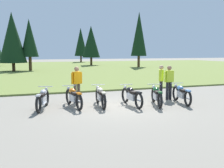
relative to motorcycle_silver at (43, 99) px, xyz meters
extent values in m
plane|color=gray|center=(3.05, -0.47, -0.44)|extent=(140.00, 140.00, 0.00)
cube|color=olive|center=(3.05, 25.66, -0.39)|extent=(80.00, 44.00, 0.10)
cylinder|color=#47331E|center=(0.08, 21.42, 0.43)|extent=(0.36, 0.36, 1.74)
cone|color=black|center=(0.08, 21.42, 3.52)|extent=(2.05, 2.05, 4.43)
cylinder|color=#47331E|center=(-1.78, 21.25, 0.10)|extent=(0.36, 0.36, 1.07)
cone|color=black|center=(-1.78, 21.25, 3.51)|extent=(3.08, 3.08, 5.76)
cylinder|color=#47331E|center=(15.30, 23.76, 0.43)|extent=(0.36, 0.36, 1.73)
cone|color=black|center=(15.30, 23.76, 4.44)|extent=(2.29, 2.29, 6.29)
cylinder|color=#47331E|center=(11.13, 44.25, 0.27)|extent=(0.36, 0.36, 1.42)
cone|color=black|center=(11.13, 44.25, 3.98)|extent=(2.71, 2.71, 5.99)
cylinder|color=#47331E|center=(9.97, 30.86, 0.26)|extent=(0.36, 0.36, 1.40)
cone|color=black|center=(9.97, 30.86, 3.53)|extent=(2.93, 2.93, 5.15)
torus|color=black|center=(0.20, 0.66, -0.09)|extent=(0.30, 0.70, 0.70)
torus|color=black|center=(-0.21, -0.68, -0.09)|extent=(0.30, 0.70, 0.70)
cube|color=silver|center=(-0.01, -0.01, -0.04)|extent=(0.38, 0.67, 0.28)
ellipsoid|color=#B7B7BC|center=(0.05, 0.16, 0.24)|extent=(0.39, 0.53, 0.22)
cube|color=black|center=(-0.07, -0.22, 0.18)|extent=(0.35, 0.52, 0.10)
cube|color=#B7B7BC|center=(-0.21, -0.68, 0.25)|extent=(0.23, 0.35, 0.06)
cylinder|color=silver|center=(0.17, 0.56, 0.42)|extent=(0.60, 0.21, 0.03)
sphere|color=silver|center=(0.20, 0.68, 0.29)|extent=(0.14, 0.14, 0.14)
cylinder|color=silver|center=(0.04, -0.34, -0.14)|extent=(0.23, 0.55, 0.07)
torus|color=black|center=(1.17, 0.64, -0.09)|extent=(0.19, 0.71, 0.70)
torus|color=black|center=(1.36, -0.75, -0.09)|extent=(0.19, 0.71, 0.70)
cube|color=silver|center=(1.26, -0.05, -0.04)|extent=(0.28, 0.66, 0.28)
ellipsoid|color=orange|center=(1.24, 0.13, 0.24)|extent=(0.32, 0.51, 0.22)
cube|color=black|center=(1.29, -0.27, 0.18)|extent=(0.28, 0.51, 0.10)
cube|color=orange|center=(1.36, -0.75, 0.25)|extent=(0.18, 0.34, 0.06)
cylinder|color=silver|center=(1.18, 0.54, 0.42)|extent=(0.62, 0.11, 0.03)
sphere|color=silver|center=(1.17, 0.66, 0.29)|extent=(0.14, 0.14, 0.14)
cylinder|color=silver|center=(1.44, -0.33, -0.14)|extent=(0.14, 0.55, 0.07)
torus|color=black|center=(2.48, 0.50, -0.09)|extent=(0.17, 0.71, 0.70)
torus|color=black|center=(2.34, -0.89, -0.09)|extent=(0.17, 0.71, 0.70)
cube|color=silver|center=(2.41, -0.20, -0.04)|extent=(0.26, 0.66, 0.28)
ellipsoid|color=beige|center=(2.43, -0.02, 0.24)|extent=(0.31, 0.50, 0.22)
cube|color=black|center=(2.39, -0.42, 0.18)|extent=(0.27, 0.50, 0.10)
cube|color=beige|center=(2.34, -0.89, 0.25)|extent=(0.17, 0.33, 0.06)
cylinder|color=silver|center=(2.47, 0.40, 0.42)|extent=(0.62, 0.09, 0.03)
sphere|color=silver|center=(2.48, 0.52, 0.29)|extent=(0.14, 0.14, 0.14)
cylinder|color=silver|center=(2.52, -0.51, -0.14)|extent=(0.12, 0.55, 0.07)
torus|color=black|center=(3.69, 0.13, -0.09)|extent=(0.12, 0.70, 0.70)
torus|color=black|center=(3.74, -1.27, -0.09)|extent=(0.12, 0.70, 0.70)
cube|color=silver|center=(3.72, -0.57, -0.04)|extent=(0.22, 0.65, 0.28)
ellipsoid|color=black|center=(3.71, -0.39, 0.24)|extent=(0.28, 0.49, 0.22)
cube|color=black|center=(3.72, -0.79, 0.18)|extent=(0.24, 0.49, 0.10)
cube|color=black|center=(3.74, -1.27, 0.25)|extent=(0.15, 0.32, 0.06)
cylinder|color=silver|center=(3.70, 0.03, 0.42)|extent=(0.62, 0.05, 0.03)
sphere|color=silver|center=(3.69, 0.15, 0.29)|extent=(0.14, 0.14, 0.14)
cylinder|color=silver|center=(3.86, -0.86, -0.14)|extent=(0.09, 0.55, 0.07)
torus|color=black|center=(5.00, -0.17, -0.09)|extent=(0.30, 0.70, 0.70)
torus|color=black|center=(4.58, -1.51, -0.09)|extent=(0.30, 0.70, 0.70)
cube|color=silver|center=(4.79, -0.84, -0.04)|extent=(0.38, 0.67, 0.28)
ellipsoid|color=#144C23|center=(4.84, -0.67, 0.24)|extent=(0.39, 0.54, 0.22)
cube|color=black|center=(4.72, -1.05, 0.18)|extent=(0.35, 0.52, 0.10)
cube|color=#144C23|center=(4.58, -1.51, 0.25)|extent=(0.23, 0.35, 0.06)
cylinder|color=silver|center=(4.97, -0.27, 0.42)|extent=(0.60, 0.21, 0.03)
sphere|color=silver|center=(5.00, -0.16, 0.29)|extent=(0.14, 0.14, 0.14)
cylinder|color=silver|center=(4.83, -1.17, -0.14)|extent=(0.23, 0.55, 0.07)
torus|color=black|center=(6.22, -0.13, -0.09)|extent=(0.24, 0.71, 0.70)
torus|color=black|center=(5.94, -1.51, -0.09)|extent=(0.24, 0.71, 0.70)
cube|color=silver|center=(6.08, -0.82, -0.04)|extent=(0.32, 0.67, 0.28)
ellipsoid|color=#598CC6|center=(6.11, -0.64, 0.24)|extent=(0.35, 0.52, 0.22)
cube|color=black|center=(6.03, -1.03, 0.18)|extent=(0.31, 0.51, 0.10)
cube|color=#598CC6|center=(5.94, -1.51, 0.25)|extent=(0.20, 0.34, 0.06)
cylinder|color=silver|center=(6.20, -0.23, 0.42)|extent=(0.61, 0.15, 0.03)
sphere|color=silver|center=(6.22, -0.11, 0.29)|extent=(0.14, 0.14, 0.14)
cylinder|color=silver|center=(6.16, -1.14, -0.14)|extent=(0.18, 0.55, 0.07)
cylinder|color=#4C4233|center=(1.51, 0.88, 0.00)|extent=(0.14, 0.14, 0.88)
cylinder|color=#4C4233|center=(1.69, 0.92, 0.00)|extent=(0.14, 0.14, 0.88)
cube|color=orange|center=(1.60, 0.90, 0.72)|extent=(0.41, 0.31, 0.56)
sphere|color=#9E7051|center=(1.60, 0.90, 1.12)|extent=(0.22, 0.22, 0.22)
cylinder|color=orange|center=(1.38, 0.84, 0.70)|extent=(0.09, 0.09, 0.52)
cylinder|color=orange|center=(1.82, 0.96, 0.70)|extent=(0.09, 0.09, 0.52)
cylinder|color=black|center=(5.83, 0.59, 0.00)|extent=(0.14, 0.14, 0.88)
cylinder|color=black|center=(5.90, 0.75, 0.00)|extent=(0.14, 0.14, 0.88)
cube|color=#C6E52D|center=(5.86, 0.67, 0.72)|extent=(0.35, 0.42, 0.56)
sphere|color=tan|center=(5.86, 0.67, 1.12)|extent=(0.22, 0.22, 0.22)
cylinder|color=#C6E52D|center=(5.76, 0.46, 0.70)|extent=(0.09, 0.09, 0.52)
cylinder|color=#C6E52D|center=(5.96, 0.87, 0.70)|extent=(0.09, 0.09, 0.52)
cylinder|color=black|center=(5.92, 0.15, 0.00)|extent=(0.14, 0.14, 0.88)
cylinder|color=black|center=(6.10, 0.16, 0.00)|extent=(0.14, 0.14, 0.88)
cube|color=#C6E52D|center=(6.01, 0.15, 0.72)|extent=(0.38, 0.25, 0.56)
sphere|color=#9E7051|center=(6.01, 0.15, 1.12)|extent=(0.22, 0.22, 0.22)
cylinder|color=#C6E52D|center=(5.78, 0.13, 0.70)|extent=(0.09, 0.09, 0.52)
cylinder|color=#C6E52D|center=(6.24, 0.17, 0.70)|extent=(0.09, 0.09, 0.52)
camera|label=1|loc=(-0.69, -10.76, 1.91)|focal=41.35mm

